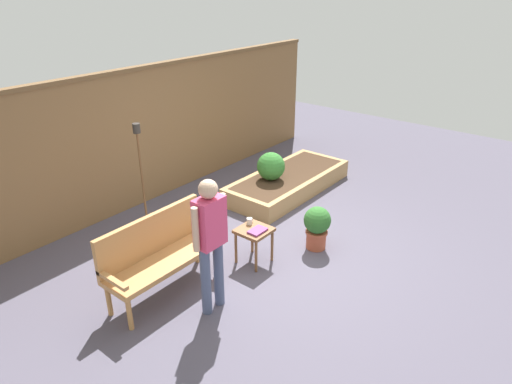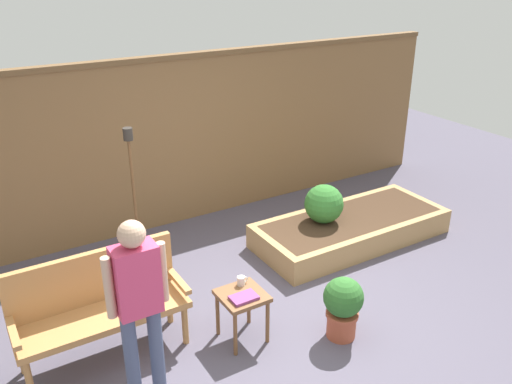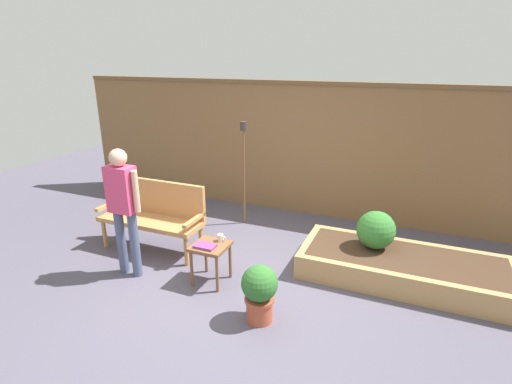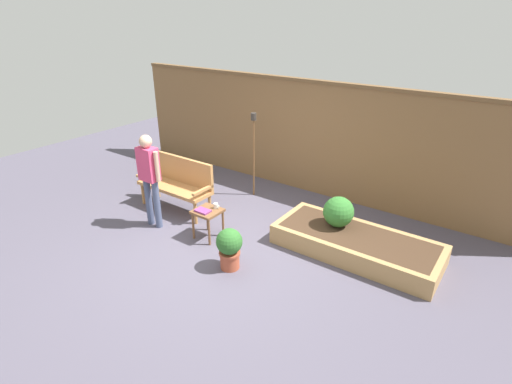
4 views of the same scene
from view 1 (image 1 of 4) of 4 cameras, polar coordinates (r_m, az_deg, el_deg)
name	(u,v)px [view 1 (image 1 of 4)]	position (r m, az deg, el deg)	size (l,w,h in m)	color
ground_plane	(274,252)	(6.22, 2.20, -7.42)	(14.00, 14.00, 0.00)	#514C5B
fence_back	(142,136)	(7.45, -13.99, 6.77)	(8.40, 0.14, 2.16)	brown
garden_bench	(158,249)	(5.36, -12.04, -7.01)	(1.44, 0.48, 0.94)	#B77F47
side_table	(254,235)	(5.82, -0.24, -5.34)	(0.40, 0.40, 0.48)	brown
cup_on_table	(250,221)	(5.87, -0.81, -3.63)	(0.11, 0.07, 0.08)	silver
book_on_table	(258,231)	(5.71, 0.19, -4.85)	(0.24, 0.16, 0.03)	#7F3875
potted_boxwood	(317,225)	(6.19, 7.60, -4.15)	(0.37, 0.37, 0.61)	#A84C33
raised_planter_bed	(288,182)	(7.91, 4.01, 1.24)	(2.40, 1.00, 0.30)	#AD8451
shrub_near_bench	(271,166)	(7.54, 1.87, 3.22)	(0.46, 0.46, 0.46)	brown
tiki_torch	(140,159)	(6.42, -14.24, 3.99)	(0.10, 0.10, 1.61)	brown
person_by_bench	(210,235)	(4.78, -5.71, -5.38)	(0.47, 0.20, 1.56)	#475170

